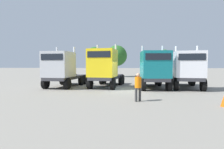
{
  "coord_description": "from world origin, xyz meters",
  "views": [
    {
      "loc": [
        -0.01,
        -16.19,
        2.28
      ],
      "look_at": [
        -1.52,
        2.31,
        1.25
      ],
      "focal_mm": 28.98,
      "sensor_mm": 36.0,
      "label": 1
    }
  ],
  "objects_px": {
    "semi_truck_teal": "(154,70)",
    "visitor_in_hivis": "(138,85)",
    "semi_truck_silver": "(62,69)",
    "traffic_cone_near": "(224,100)",
    "semi_truck_yellow": "(105,68)",
    "semi_truck_white": "(187,70)"
  },
  "relations": [
    {
      "from": "semi_truck_teal",
      "to": "visitor_in_hivis",
      "type": "distance_m",
      "value": 6.11
    },
    {
      "from": "semi_truck_teal",
      "to": "semi_truck_silver",
      "type": "bearing_deg",
      "value": -95.4
    },
    {
      "from": "semi_truck_teal",
      "to": "visitor_in_hivis",
      "type": "bearing_deg",
      "value": -20.16
    },
    {
      "from": "traffic_cone_near",
      "to": "semi_truck_yellow",
      "type": "bearing_deg",
      "value": 135.0
    },
    {
      "from": "semi_truck_silver",
      "to": "semi_truck_white",
      "type": "xyz_separation_m",
      "value": [
        11.94,
        -0.04,
        -0.06
      ]
    },
    {
      "from": "semi_truck_silver",
      "to": "semi_truck_white",
      "type": "height_order",
      "value": "semi_truck_silver"
    },
    {
      "from": "semi_truck_yellow",
      "to": "semi_truck_white",
      "type": "distance_m",
      "value": 7.74
    },
    {
      "from": "semi_truck_teal",
      "to": "visitor_in_hivis",
      "type": "relative_size",
      "value": 3.47
    },
    {
      "from": "semi_truck_yellow",
      "to": "semi_truck_teal",
      "type": "xyz_separation_m",
      "value": [
        4.63,
        -0.59,
        -0.14
      ]
    },
    {
      "from": "semi_truck_white",
      "to": "semi_truck_yellow",
      "type": "bearing_deg",
      "value": -84.65
    },
    {
      "from": "semi_truck_teal",
      "to": "semi_truck_white",
      "type": "bearing_deg",
      "value": 92.62
    },
    {
      "from": "semi_truck_silver",
      "to": "traffic_cone_near",
      "type": "relative_size",
      "value": 8.67
    },
    {
      "from": "semi_truck_silver",
      "to": "traffic_cone_near",
      "type": "xyz_separation_m",
      "value": [
        11.63,
        -7.18,
        -1.49
      ]
    },
    {
      "from": "visitor_in_hivis",
      "to": "traffic_cone_near",
      "type": "relative_size",
      "value": 2.49
    },
    {
      "from": "semi_truck_silver",
      "to": "semi_truck_white",
      "type": "bearing_deg",
      "value": 96.45
    },
    {
      "from": "semi_truck_white",
      "to": "visitor_in_hivis",
      "type": "relative_size",
      "value": 3.78
    },
    {
      "from": "semi_truck_teal",
      "to": "visitor_in_hivis",
      "type": "height_order",
      "value": "semi_truck_teal"
    },
    {
      "from": "semi_truck_teal",
      "to": "semi_truck_white",
      "type": "xyz_separation_m",
      "value": [
        3.1,
        0.31,
        -0.02
      ]
    },
    {
      "from": "semi_truck_white",
      "to": "traffic_cone_near",
      "type": "bearing_deg",
      "value": 4.87
    },
    {
      "from": "semi_truck_teal",
      "to": "traffic_cone_near",
      "type": "bearing_deg",
      "value": 19.05
    },
    {
      "from": "visitor_in_hivis",
      "to": "traffic_cone_near",
      "type": "height_order",
      "value": "visitor_in_hivis"
    },
    {
      "from": "visitor_in_hivis",
      "to": "semi_truck_silver",
      "type": "bearing_deg",
      "value": 17.75
    }
  ]
}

